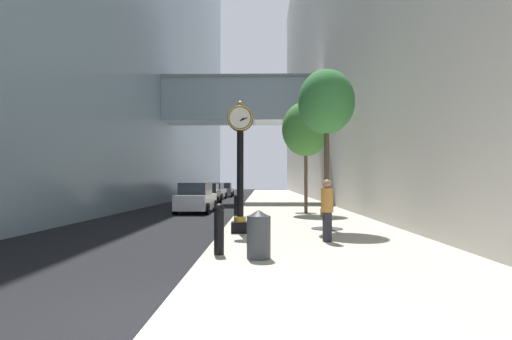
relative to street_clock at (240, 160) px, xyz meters
The scene contains 15 objects.
ground_plane 19.44m from the street_clock, 91.95° to the left, with size 110.00×110.00×0.00m, color black.
sidewalk_right 22.53m from the street_clock, 83.71° to the left, with size 6.22×80.00×0.14m, color #BCB29E.
building_block_right 28.23m from the street_clock, 65.68° to the left, with size 9.00×80.00×33.29m.
street_clock is the anchor object (origin of this frame).
bollard_nearest 4.14m from the street_clock, 94.17° to the right, with size 0.24×0.24×1.16m.
bollard_third 3.14m from the street_clock, 95.98° to the left, with size 0.24×0.24×1.16m.
bollard_fourth 6.04m from the street_clock, 92.70° to the left, with size 0.24×0.24×1.16m.
street_tree_near 3.79m from the street_clock, 19.49° to the left, with size 1.98×1.98×5.62m.
street_tree_mid_near 8.34m from the street_clock, 68.35° to the left, with size 2.46×2.46×5.80m.
trash_bin 4.60m from the street_clock, 81.34° to the right, with size 0.53×0.53×1.05m.
pedestrian_walking 3.41m from the street_clock, 35.57° to the right, with size 0.40×0.49×1.72m.
car_white_near 10.34m from the street_clock, 107.55° to the left, with size 2.06×4.24×1.72m.
car_black_mid 18.60m from the street_clock, 101.08° to the left, with size 2.02×4.42×1.62m.
car_silver_far 26.19m from the street_clock, 98.83° to the left, with size 2.19×4.72×1.66m.
car_grey_trailing 32.27m from the street_clock, 96.50° to the left, with size 2.16×4.28×1.62m.
Camera 1 is at (1.36, -4.91, 1.81)m, focal length 27.32 mm.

